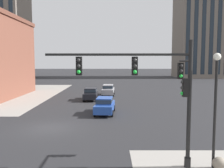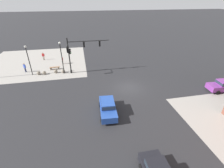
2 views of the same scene
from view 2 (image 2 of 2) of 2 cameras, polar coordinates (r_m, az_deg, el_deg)
ground_plane at (r=24.37m, az=6.12°, el=-1.33°), size 320.00×320.00×0.00m
sidewalk_corner_slab at (r=37.77m, az=-25.20°, el=7.20°), size 20.00×19.00×0.02m
traffic_signal_main at (r=28.32m, az=-12.52°, el=11.45°), size 7.14×2.09×6.31m
bollard_sphere_curb_a at (r=30.30m, az=-17.12°, el=4.44°), size 0.65×0.65×0.65m
bollard_sphere_curb_b at (r=30.70m, az=-19.58°, el=4.36°), size 0.65×0.65×0.65m
bollard_sphere_curb_c at (r=30.81m, az=-23.18°, el=3.75°), size 0.65×0.65×0.65m
bollard_sphere_curb_d at (r=31.12m, az=-24.88°, el=3.63°), size 0.65×0.65×0.65m
bench_near_signal at (r=32.30m, az=-19.87°, el=5.50°), size 1.81×0.51×0.49m
pedestrian_near_bench at (r=38.22m, az=-23.45°, el=9.30°), size 0.55×0.22×1.63m
pedestrian_at_curb at (r=33.01m, az=-28.85°, el=5.33°), size 0.49×0.34×1.73m
pedestrian_walking_east at (r=34.39m, az=-17.37°, el=8.34°), size 0.27×0.54×1.60m
street_lamp_corner_near at (r=28.91m, az=-17.71°, el=10.06°), size 0.36×0.36×5.68m
street_lamp_mid_sidewalk at (r=30.55m, az=-27.92°, el=8.56°), size 0.36×0.36×5.24m
car_main_northbound_far at (r=28.16m, az=35.22°, el=-0.38°), size 4.51×2.13×1.68m
car_cross_eastbound at (r=18.70m, az=-1.55°, el=-8.14°), size 2.13×4.52×1.68m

